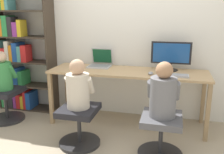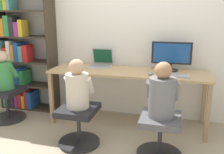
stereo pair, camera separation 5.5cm
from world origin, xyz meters
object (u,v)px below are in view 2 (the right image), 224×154
Objects in this scene: desktop_monitor at (171,56)px; person_at_monitor at (162,93)px; laptop at (101,63)px; office_chair_side at (7,102)px; office_chair_right at (79,123)px; bookshelf at (19,54)px; office_chair_left at (160,134)px; person_at_laptop at (77,87)px; keyboard at (173,75)px; person_near_shelf at (4,73)px.

person_at_monitor is at bearing -92.96° from desktop_monitor.
office_chair_side is at bearing -159.08° from laptop.
office_chair_right is 1.75m from bookshelf.
person_at_laptop is at bearing 178.68° from office_chair_left.
laptop reaches higher than office_chair_side.
keyboard is at bearing 28.31° from person_at_laptop.
desktop_monitor is 2.38m from person_near_shelf.
person_at_monitor is at bearing -98.28° from keyboard.
person_near_shelf is at bearing -168.30° from desktop_monitor.
bookshelf is at bearing 97.61° from office_chair_side.
bookshelf is 0.80m from office_chair_side.
person_near_shelf is at bearing 169.58° from person_at_monitor.
office_chair_right is at bearing 178.92° from office_chair_left.
office_chair_right is 0.87× the size of person_at_laptop.
bookshelf is 0.52m from person_near_shelf.
bookshelf is at bearing 172.56° from keyboard.
office_chair_left is at bearing -10.53° from person_near_shelf.
bookshelf reaches higher than person_at_monitor.
office_chair_right is at bearing -17.18° from person_near_shelf.
office_chair_side is at bearing 163.14° from person_at_laptop.
office_chair_left is (-0.05, -0.90, -0.71)m from desktop_monitor.
office_chair_left is 0.84× the size of person_at_monitor.
person_at_laptop is (-1.01, -0.88, -0.26)m from desktop_monitor.
keyboard is 0.80× the size of office_chair_right.
office_chair_right is at bearing 179.17° from person_at_monitor.
keyboard is at bearing 81.78° from office_chair_left.
bookshelf is (-2.33, 0.90, 0.64)m from office_chair_left.
office_chair_left is at bearing -98.22° from keyboard.
keyboard is 0.20× the size of bookshelf.
person_at_monitor is at bearing 90.00° from office_chair_left.
keyboard is 0.80× the size of office_chair_left.
office_chair_right is 1.00× the size of office_chair_side.
office_chair_left is at bearing -21.15° from bookshelf.
keyboard is (1.05, -0.33, -0.04)m from laptop.
office_chair_side is at bearing -175.88° from keyboard.
keyboard is 2.41m from office_chair_side.
person_at_laptop reaches higher than person_near_shelf.
keyboard is at bearing -83.02° from desktop_monitor.
person_near_shelf is at bearing -82.33° from bookshelf.
laptop is at bearing 89.93° from office_chair_right.
office_chair_side is (-2.31, -0.48, -0.71)m from desktop_monitor.
office_chair_side is (0.06, -0.48, -0.64)m from bookshelf.
bookshelf is at bearing 97.67° from person_near_shelf.
keyboard is 0.59m from person_at_monitor.
desktop_monitor reaches higher than keyboard.
office_chair_left is 2.35m from person_near_shelf.
laptop is (-1.01, 0.02, -0.15)m from desktop_monitor.
desktop_monitor reaches higher than office_chair_left.
desktop_monitor is at bearing 87.04° from person_at_monitor.
desktop_monitor is 1.02m from laptop.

